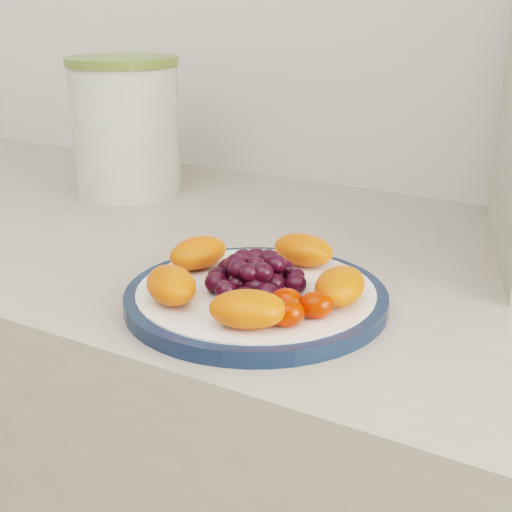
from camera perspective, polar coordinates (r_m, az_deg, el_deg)
The scene contains 5 objects.
plate_rim at distance 0.68m, azimuth 0.00°, elevation -3.39°, with size 0.25×0.25×0.01m, color #0F1F3C.
plate_face at distance 0.68m, azimuth 0.00°, elevation -3.31°, with size 0.23×0.23×0.02m, color white.
canister at distance 1.07m, azimuth -10.35°, elevation 9.83°, with size 0.15×0.15×0.18m, color #475C21.
canister_lid at distance 1.05m, azimuth -10.69°, elevation 15.07°, with size 0.16×0.16×0.01m, color olive.
fruit_plate at distance 0.66m, azimuth -0.02°, elevation -1.66°, with size 0.21×0.21×0.03m.
Camera 1 is at (0.33, 0.51, 1.18)m, focal length 50.00 mm.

